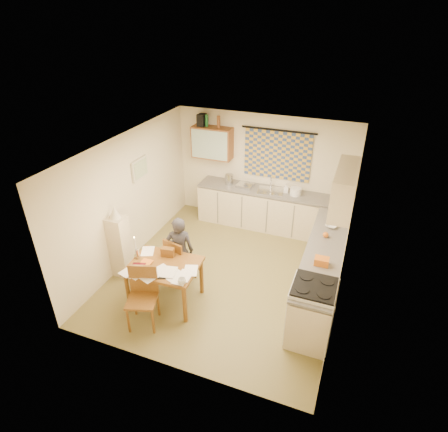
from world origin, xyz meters
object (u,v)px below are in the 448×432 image
at_px(counter_back, 270,210).
at_px(person, 180,251).
at_px(counter_right, 322,272).
at_px(stove, 311,312).
at_px(shelf_stand, 120,247).
at_px(chair_far, 181,267).
at_px(dining_table, 166,282).

xyz_separation_m(counter_back, person, (-1.00, -2.46, 0.22)).
distance_m(counter_right, person, 2.49).
distance_m(stove, shelf_stand, 3.55).
distance_m(counter_back, person, 2.66).
distance_m(chair_far, shelf_stand, 1.17).
bearing_deg(person, dining_table, 68.66).
relative_size(dining_table, shelf_stand, 0.97).
relative_size(counter_back, dining_table, 2.80).
xyz_separation_m(counter_right, stove, (-0.00, -1.09, 0.05)).
bearing_deg(person, chair_far, -71.85).
bearing_deg(counter_back, counter_right, -52.90).
bearing_deg(counter_right, chair_far, -166.70).
bearing_deg(stove, person, 168.60).
height_order(stove, person, person).
distance_m(counter_back, shelf_stand, 3.40).
relative_size(counter_right, stove, 2.96).
bearing_deg(shelf_stand, dining_table, -18.01).
xyz_separation_m(stove, shelf_stand, (-3.54, 0.31, 0.11)).
xyz_separation_m(counter_right, shelf_stand, (-3.54, -0.78, 0.15)).
distance_m(stove, person, 2.46).
relative_size(counter_right, chair_far, 3.21).
relative_size(counter_right, person, 2.20).
bearing_deg(person, stove, 148.28).
xyz_separation_m(counter_back, dining_table, (-1.01, -3.00, -0.07)).
relative_size(counter_back, person, 2.46).
xyz_separation_m(dining_table, shelf_stand, (-1.12, 0.37, 0.23)).
height_order(chair_far, person, person).
bearing_deg(counter_back, dining_table, -108.63).
xyz_separation_m(stove, dining_table, (-2.42, -0.06, -0.12)).
relative_size(counter_back, chair_far, 3.59).
height_order(dining_table, shelf_stand, shelf_stand).
height_order(stove, shelf_stand, shelf_stand).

